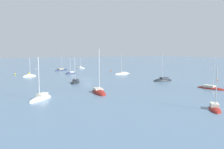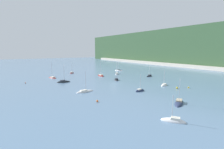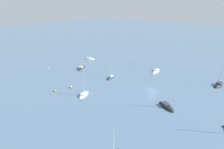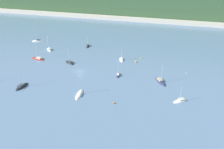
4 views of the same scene
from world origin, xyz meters
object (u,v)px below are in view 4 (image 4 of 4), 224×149
(sailboat_4, at_px, (121,60))
(sailboat_12, at_px, (180,101))
(sailboat_2, at_px, (118,75))
(sailboat_10, at_px, (38,59))
(sailboat_7, at_px, (160,82))
(sailboat_9, at_px, (22,87))
(sailboat_8, at_px, (79,95))
(sailboat_6, at_px, (88,46))
(sailboat_1, at_px, (70,63))
(sailboat_3, at_px, (38,41))
(mooring_buoy_3, at_px, (141,58))
(sailboat_0, at_px, (49,50))
(mooring_buoy_0, at_px, (136,62))
(mooring_buoy_4, at_px, (187,73))
(mooring_buoy_2, at_px, (114,103))

(sailboat_4, distance_m, sailboat_12, 45.01)
(sailboat_2, distance_m, sailboat_10, 48.17)
(sailboat_2, xyz_separation_m, sailboat_7, (20.03, -0.54, 0.01))
(sailboat_9, bearing_deg, sailboat_8, -80.63)
(sailboat_6, bearing_deg, sailboat_1, -11.12)
(sailboat_3, relative_size, sailboat_10, 0.84)
(sailboat_10, distance_m, mooring_buoy_3, 57.51)
(sailboat_0, bearing_deg, sailboat_4, -137.69)
(mooring_buoy_3, bearing_deg, sailboat_9, -135.43)
(sailboat_2, bearing_deg, sailboat_4, -0.57)
(mooring_buoy_3, bearing_deg, sailboat_7, -61.92)
(sailboat_7, distance_m, sailboat_10, 68.11)
(mooring_buoy_3, bearing_deg, mooring_buoy_0, -109.83)
(sailboat_7, bearing_deg, sailboat_3, -143.85)
(mooring_buoy_0, bearing_deg, sailboat_4, 174.67)
(sailboat_1, relative_size, sailboat_10, 0.78)
(sailboat_0, distance_m, mooring_buoy_0, 54.58)
(sailboat_2, relative_size, sailboat_6, 1.07)
(sailboat_3, distance_m, mooring_buoy_3, 73.03)
(mooring_buoy_0, distance_m, mooring_buoy_4, 27.07)
(sailboat_9, relative_size, sailboat_12, 1.40)
(sailboat_6, xyz_separation_m, mooring_buoy_4, (59.96, -21.88, 0.15))
(sailboat_7, bearing_deg, sailboat_6, -156.82)
(mooring_buoy_0, bearing_deg, sailboat_2, -107.61)
(sailboat_12, relative_size, mooring_buoy_4, 14.45)
(sailboat_4, distance_m, sailboat_10, 46.40)
(sailboat_10, bearing_deg, sailboat_0, -75.86)
(sailboat_1, distance_m, mooring_buoy_4, 60.36)
(mooring_buoy_3, relative_size, mooring_buoy_4, 1.26)
(mooring_buoy_3, xyz_separation_m, mooring_buoy_4, (24.28, -12.03, -0.07))
(sailboat_7, xyz_separation_m, mooring_buoy_0, (-14.54, 17.84, 0.35))
(sailboat_12, distance_m, mooring_buoy_4, 25.22)
(sailboat_2, xyz_separation_m, sailboat_3, (-64.80, 33.16, -0.00))
(sailboat_2, xyz_separation_m, sailboat_9, (-37.69, -21.62, 0.02))
(sailboat_12, height_order, mooring_buoy_2, sailboat_12)
(sailboat_9, relative_size, mooring_buoy_4, 20.27)
(sailboat_8, height_order, mooring_buoy_3, sailboat_8)
(mooring_buoy_4, bearing_deg, sailboat_0, 173.01)
(sailboat_0, relative_size, mooring_buoy_2, 14.42)
(sailboat_1, height_order, sailboat_8, sailboat_8)
(sailboat_6, distance_m, sailboat_10, 32.48)
(sailboat_1, relative_size, sailboat_6, 1.18)
(sailboat_9, distance_m, mooring_buoy_3, 63.45)
(sailboat_1, xyz_separation_m, mooring_buoy_3, (35.94, 16.15, 0.24))
(sailboat_3, bearing_deg, mooring_buoy_0, 141.83)
(sailboat_4, bearing_deg, sailboat_7, 29.63)
(sailboat_10, bearing_deg, mooring_buoy_2, 159.34)
(sailboat_3, relative_size, mooring_buoy_4, 19.07)
(sailboat_6, relative_size, sailboat_12, 1.04)
(sailboat_8, relative_size, mooring_buoy_0, 10.98)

